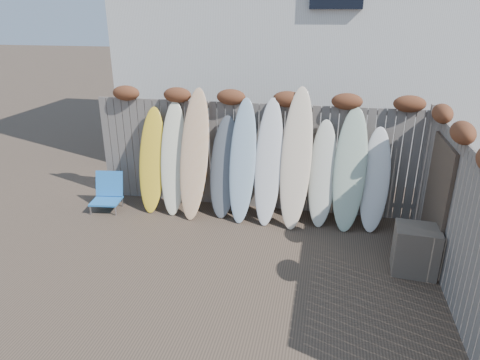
% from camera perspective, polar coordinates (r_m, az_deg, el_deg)
% --- Properties ---
extents(ground, '(80.00, 80.00, 0.00)m').
position_cam_1_polar(ground, '(6.25, -2.27, -12.57)').
color(ground, '#493A2D').
extents(back_fence, '(6.05, 0.28, 2.24)m').
position_cam_1_polar(back_fence, '(7.86, 2.19, 4.34)').
color(back_fence, slate).
rests_on(back_fence, ground).
extents(right_fence, '(0.28, 4.40, 2.24)m').
position_cam_1_polar(right_fence, '(6.02, 27.15, -4.07)').
color(right_fence, slate).
rests_on(right_fence, ground).
extents(house, '(8.50, 5.50, 6.33)m').
position_cam_1_polar(house, '(11.55, 8.24, 19.80)').
color(house, silver).
rests_on(house, ground).
extents(beach_chair, '(0.59, 0.62, 0.69)m').
position_cam_1_polar(beach_chair, '(8.47, -17.22, -1.59)').
color(beach_chair, '#246CB6').
rests_on(beach_chair, ground).
extents(wooden_crate, '(0.64, 0.54, 0.70)m').
position_cam_1_polar(wooden_crate, '(6.64, 22.35, -8.61)').
color(wooden_crate, brown).
rests_on(wooden_crate, ground).
extents(lattice_panel, '(0.06, 1.21, 1.81)m').
position_cam_1_polar(lattice_panel, '(6.95, 24.69, -2.53)').
color(lattice_panel, '#49372C').
rests_on(lattice_panel, ground).
extents(surfboard_0, '(0.51, 0.69, 1.90)m').
position_cam_1_polar(surfboard_0, '(8.07, -11.65, 2.60)').
color(surfboard_0, yellow).
rests_on(surfboard_0, ground).
extents(surfboard_1, '(0.54, 0.76, 2.02)m').
position_cam_1_polar(surfboard_1, '(7.90, -8.86, 2.85)').
color(surfboard_1, beige).
rests_on(surfboard_1, ground).
extents(surfboard_2, '(0.56, 0.82, 2.27)m').
position_cam_1_polar(surfboard_2, '(7.67, -6.12, 3.40)').
color(surfboard_2, '#FFC496').
rests_on(surfboard_2, ground).
extents(surfboard_3, '(0.56, 0.67, 1.79)m').
position_cam_1_polar(surfboard_3, '(7.70, -2.11, 1.70)').
color(surfboard_3, '#535961').
rests_on(surfboard_3, ground).
extents(surfboard_4, '(0.47, 0.76, 2.13)m').
position_cam_1_polar(surfboard_4, '(7.51, 0.35, 2.54)').
color(surfboard_4, '#93AFC4').
rests_on(surfboard_4, ground).
extents(surfboard_5, '(0.49, 0.77, 2.15)m').
position_cam_1_polar(surfboard_5, '(7.43, 3.84, 2.36)').
color(surfboard_5, silver).
rests_on(surfboard_5, ground).
extents(surfboard_6, '(0.56, 0.85, 2.35)m').
position_cam_1_polar(surfboard_6, '(7.34, 7.50, 2.82)').
color(surfboard_6, '#FDE1BD').
rests_on(surfboard_6, ground).
extents(surfboard_7, '(0.48, 0.65, 1.80)m').
position_cam_1_polar(surfboard_7, '(7.51, 10.91, 0.83)').
color(surfboard_7, silver).
rests_on(surfboard_7, ground).
extents(surfboard_8, '(0.60, 0.76, 2.04)m').
position_cam_1_polar(surfboard_8, '(7.44, 14.44, 1.32)').
color(surfboard_8, '#AFC7AD').
rests_on(surfboard_8, ground).
extents(surfboard_9, '(0.52, 0.66, 1.73)m').
position_cam_1_polar(surfboard_9, '(7.54, 17.55, -0.00)').
color(surfboard_9, white).
rests_on(surfboard_9, ground).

